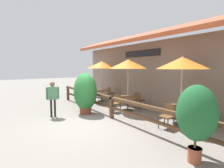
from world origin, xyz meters
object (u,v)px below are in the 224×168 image
Objects in this scene: potted_plant_corner_fern at (85,92)px; pedestrian at (53,94)px; chair_near_wallside at (111,93)px; patio_umbrella_near at (102,65)px; dining_table_far at (181,110)px; chair_middle_wallside at (139,100)px; dining_table_middle at (128,99)px; dining_table_near at (102,92)px; potted_plant_small_flowering at (196,115)px; chair_middle_streetside at (116,102)px; patio_umbrella_middle at (128,64)px; patio_umbrella_far at (182,63)px; chair_near_streetside at (92,95)px; chair_far_wallside at (192,109)px; chair_far_streetside at (167,115)px.

potted_plant_corner_fern reaches higher than pedestrian.
chair_near_wallside is at bearing 36.72° from pedestrian.
dining_table_far is at bearing -0.02° from patio_umbrella_near.
chair_middle_wallside is 0.45× the size of potted_plant_corner_fern.
dining_table_near is at bearing 175.68° from dining_table_middle.
pedestrian is at bearing -164.56° from potted_plant_small_flowering.
chair_middle_streetside is at bearing 83.78° from chair_middle_wallside.
patio_umbrella_middle is (2.96, -0.98, 1.87)m from chair_near_wallside.
pedestrian is (-3.85, -3.73, 0.44)m from dining_table_far.
potted_plant_small_flowering is (1.81, -2.16, -1.23)m from patio_umbrella_far.
potted_plant_corner_fern is at bearing -48.72° from chair_near_streetside.
dining_table_middle is 0.39× the size of patio_umbrella_far.
chair_middle_streetside is 1.00× the size of chair_far_wallside.
chair_near_streetside is at bearing 174.89° from chair_far_streetside.
chair_middle_wallside is at bearing 10.16° from chair_near_streetside.
chair_middle_wallside is 5.37m from potted_plant_small_flowering.
chair_near_streetside is 3.54m from pedestrian.
chair_far_streetside is at bearing -90.00° from dining_table_far.
dining_table_middle is at bearing 168.73° from chair_near_wallside.
chair_near_streetside is at bearing -169.13° from patio_umbrella_middle.
chair_middle_streetside is at bearing -93.08° from patio_umbrella_middle.
patio_umbrella_near is 1.79m from dining_table_near.
patio_umbrella_near is at bearing 40.00° from pedestrian.
chair_middle_wallside is at bearing 0.93° from chair_far_wallside.
chair_middle_streetside is 2.99m from pedestrian.
chair_middle_wallside is 0.55× the size of pedestrian.
chair_far_wallside is at bearing 7.85° from dining_table_near.
chair_middle_streetside is 3.59m from patio_umbrella_far.
chair_far_streetside is at bearing 172.07° from chair_near_wallside.
chair_middle_wallside is at bearing 149.92° from potted_plant_small_flowering.
chair_far_wallside is (5.75, 0.79, -1.87)m from patio_umbrella_near.
dining_table_far is at bearing 85.83° from chair_far_wallside.
patio_umbrella_far is (5.71, 0.76, 1.87)m from chair_near_streetside.
pedestrian reaches higher than dining_table_middle.
chair_middle_wallside is 0.85× the size of dining_table_far.
patio_umbrella_far is (2.91, 0.94, 1.87)m from chair_middle_streetside.
chair_middle_streetside is 1.58m from potted_plant_corner_fern.
potted_plant_small_flowering is (7.57, -2.17, 0.56)m from dining_table_near.
patio_umbrella_near is 1.00× the size of patio_umbrella_far.
patio_umbrella_middle reaches higher than chair_near_wallside.
chair_far_streetside reaches higher than dining_table_far.
dining_table_middle is 0.73m from chair_middle_wallside.
potted_plant_corner_fern is (-0.63, -1.35, 0.53)m from chair_middle_streetside.
patio_umbrella_middle is at bearing -175.72° from dining_table_far.
patio_umbrella_far is at bearing -90.00° from dining_table_far.
patio_umbrella_near is at bearing 2.89° from chair_far_wallside.
patio_umbrella_far is 5.52m from pedestrian.
patio_umbrella_near reaches higher than pedestrian.
chair_far_wallside is at bearing 19.43° from dining_table_middle.
chair_far_streetside and chair_far_wallside have the same top height.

